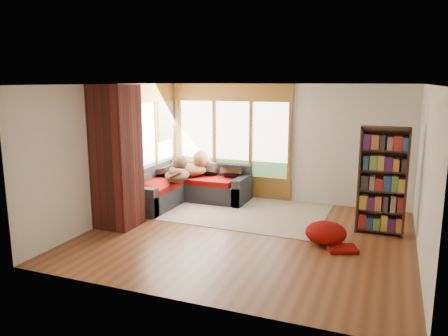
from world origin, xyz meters
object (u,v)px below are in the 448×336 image
Objects in this scene: pouf at (326,232)px; area_rug at (247,211)px; dog_tan at (190,165)px; dog_brindle at (178,170)px; sectional_sofa at (189,187)px; bookshelf at (382,181)px; brick_chimney at (116,157)px.

area_rug is at bearing 145.59° from pouf.
dog_tan reaches higher than dog_brindle.
dog_tan is (-0.01, 0.10, 0.49)m from sectional_sofa.
pouf is at bearing -34.41° from area_rug.
sectional_sofa is at bearing 169.97° from bookshelf.
brick_chimney is 4.74m from bookshelf.
pouf is at bearing -133.38° from bookshelf.
dog_brindle is at bearing -99.08° from sectional_sofa.
dog_brindle is (-4.15, 0.32, -0.18)m from bookshelf.
bookshelf is (4.09, -0.72, 0.64)m from sectional_sofa.
bookshelf reaches higher than dog_brindle.
area_rug is (1.94, 1.70, -1.29)m from brick_chimney.
sectional_sofa is 2.38× the size of dog_brindle.
dog_tan reaches higher than area_rug.
pouf is (1.79, -1.23, 0.19)m from area_rug.
bookshelf is (4.54, 1.32, -0.35)m from brick_chimney.
sectional_sofa is 1.57m from area_rug.
sectional_sofa is at bearing 166.79° from area_rug.
dog_tan is (-1.50, 0.45, 0.79)m from area_rug.
dog_brindle is at bearing 175.58° from bookshelf.
area_rug is at bearing -13.94° from sectional_sofa.
pouf is 0.65× the size of dog_tan.
bookshelf is 1.39m from pouf.
brick_chimney is at bearing -103.03° from sectional_sofa.
area_rug is 2.79m from bookshelf.
dog_brindle is at bearing 160.66° from pouf.
dog_tan reaches higher than sectional_sofa.
sectional_sofa is 0.69× the size of area_rug.
bookshelf reaches higher than dog_tan.
dog_brindle reaches higher than sectional_sofa.
brick_chimney is at bearing -172.82° from pouf.
dog_brindle is (0.39, 1.64, -0.53)m from brick_chimney.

